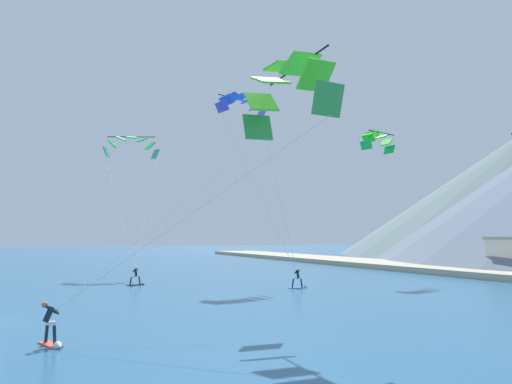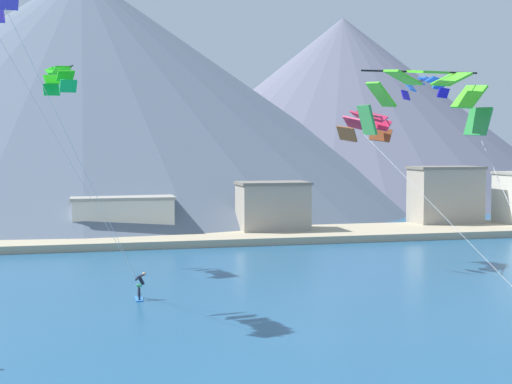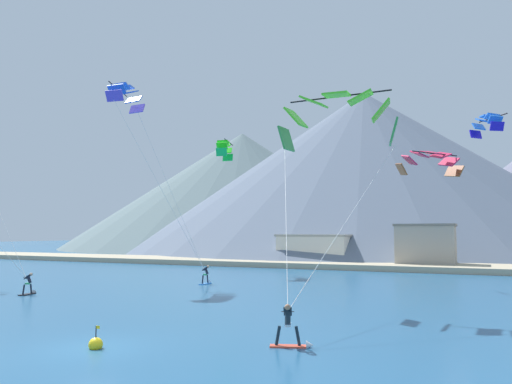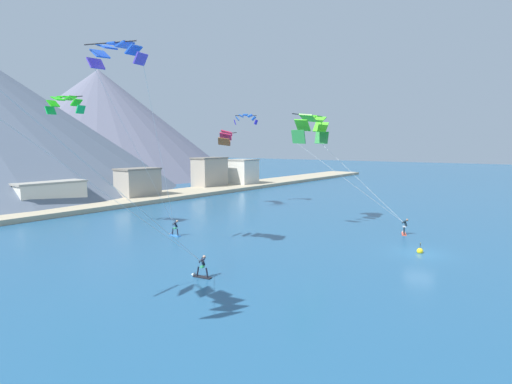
{
  "view_description": "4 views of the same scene",
  "coord_description": "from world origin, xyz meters",
  "px_view_note": "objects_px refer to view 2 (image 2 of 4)",
  "views": [
    {
      "loc": [
        28.62,
        2.93,
        4.29
      ],
      "look_at": [
        -2.68,
        16.55,
        7.35
      ],
      "focal_mm": 35.0,
      "sensor_mm": 36.0,
      "label": 1
    },
    {
      "loc": [
        -11.61,
        -20.18,
        9.29
      ],
      "look_at": [
        -2.49,
        18.05,
        6.73
      ],
      "focal_mm": 50.0,
      "sensor_mm": 36.0,
      "label": 2
    },
    {
      "loc": [
        14.39,
        -15.41,
        4.58
      ],
      "look_at": [
        0.79,
        13.46,
        7.15
      ],
      "focal_mm": 35.0,
      "sensor_mm": 36.0,
      "label": 3
    },
    {
      "loc": [
        -36.84,
        -9.33,
        9.67
      ],
      "look_at": [
        -3.21,
        16.11,
        4.71
      ],
      "focal_mm": 28.0,
      "sensor_mm": 36.0,
      "label": 4
    }
  ],
  "objects_px": {
    "kitesurfer_near_trail": "(140,290)",
    "parafoil_kite_distant_high_outer": "(367,123)",
    "parafoil_kite_near_lead": "(426,95)",
    "parafoil_kite_distant_low_drift": "(425,86)",
    "parafoil_kite_distant_mid_solo": "(59,77)"
  },
  "relations": [
    {
      "from": "kitesurfer_near_trail",
      "to": "parafoil_kite_distant_high_outer",
      "type": "distance_m",
      "value": 22.6
    },
    {
      "from": "parafoil_kite_near_lead",
      "to": "parafoil_kite_distant_low_drift",
      "type": "bearing_deg",
      "value": 63.52
    },
    {
      "from": "parafoil_kite_near_lead",
      "to": "parafoil_kite_distant_mid_solo",
      "type": "height_order",
      "value": "parafoil_kite_distant_mid_solo"
    },
    {
      "from": "parafoil_kite_distant_mid_solo",
      "to": "parafoil_kite_near_lead",
      "type": "bearing_deg",
      "value": -46.77
    },
    {
      "from": "kitesurfer_near_trail",
      "to": "parafoil_kite_distant_high_outer",
      "type": "bearing_deg",
      "value": 24.92
    },
    {
      "from": "parafoil_kite_distant_low_drift",
      "to": "parafoil_kite_distant_mid_solo",
      "type": "distance_m",
      "value": 28.12
    },
    {
      "from": "parafoil_kite_distant_high_outer",
      "to": "parafoil_kite_near_lead",
      "type": "bearing_deg",
      "value": -102.16
    },
    {
      "from": "parafoil_kite_near_lead",
      "to": "parafoil_kite_distant_low_drift",
      "type": "height_order",
      "value": "parafoil_kite_distant_low_drift"
    },
    {
      "from": "parafoil_kite_distant_high_outer",
      "to": "parafoil_kite_distant_low_drift",
      "type": "height_order",
      "value": "parafoil_kite_distant_low_drift"
    },
    {
      "from": "parafoil_kite_distant_high_outer",
      "to": "parafoil_kite_distant_mid_solo",
      "type": "height_order",
      "value": "parafoil_kite_distant_mid_solo"
    },
    {
      "from": "parafoil_kite_distant_low_drift",
      "to": "parafoil_kite_distant_mid_solo",
      "type": "height_order",
      "value": "parafoil_kite_distant_mid_solo"
    },
    {
      "from": "parafoil_kite_near_lead",
      "to": "parafoil_kite_distant_high_outer",
      "type": "distance_m",
      "value": 17.43
    },
    {
      "from": "parafoil_kite_near_lead",
      "to": "parafoil_kite_distant_high_outer",
      "type": "height_order",
      "value": "parafoil_kite_near_lead"
    },
    {
      "from": "parafoil_kite_distant_low_drift",
      "to": "parafoil_kite_distant_mid_solo",
      "type": "bearing_deg",
      "value": 172.57
    },
    {
      "from": "parafoil_kite_distant_mid_solo",
      "to": "parafoil_kite_distant_high_outer",
      "type": "bearing_deg",
      "value": -8.95
    }
  ]
}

